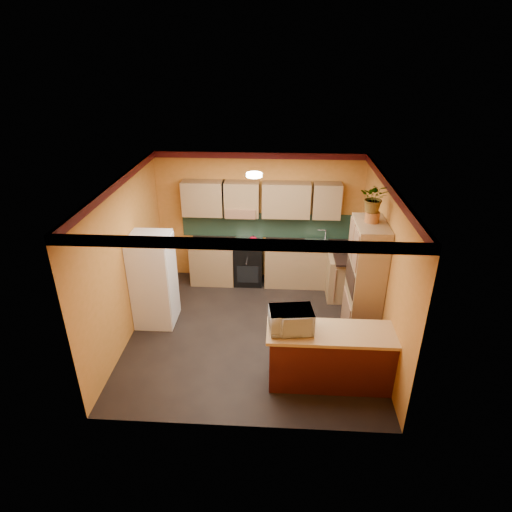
{
  "coord_description": "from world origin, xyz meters",
  "views": [
    {
      "loc": [
        0.44,
        -6.18,
        4.52
      ],
      "look_at": [
        0.04,
        0.45,
        1.27
      ],
      "focal_mm": 30.0,
      "sensor_mm": 36.0,
      "label": 1
    }
  ],
  "objects_px": {
    "pantry": "(365,283)",
    "breakfast_bar": "(332,359)",
    "base_cabinets_back": "(278,264)",
    "stove": "(249,262)",
    "microwave": "(291,320)",
    "fridge": "(154,280)"
  },
  "relations": [
    {
      "from": "pantry",
      "to": "breakfast_bar",
      "type": "relative_size",
      "value": 1.17
    },
    {
      "from": "base_cabinets_back",
      "to": "breakfast_bar",
      "type": "xyz_separation_m",
      "value": [
        0.81,
        -3.0,
        0.0
      ]
    },
    {
      "from": "stove",
      "to": "microwave",
      "type": "height_order",
      "value": "microwave"
    },
    {
      "from": "microwave",
      "to": "pantry",
      "type": "bearing_deg",
      "value": 37.02
    },
    {
      "from": "pantry",
      "to": "breakfast_bar",
      "type": "height_order",
      "value": "pantry"
    },
    {
      "from": "pantry",
      "to": "stove",
      "type": "bearing_deg",
      "value": 138.91
    },
    {
      "from": "pantry",
      "to": "breakfast_bar",
      "type": "xyz_separation_m",
      "value": [
        -0.61,
        -1.21,
        -0.61
      ]
    },
    {
      "from": "stove",
      "to": "fridge",
      "type": "height_order",
      "value": "fridge"
    },
    {
      "from": "breakfast_bar",
      "to": "pantry",
      "type": "bearing_deg",
      "value": 63.31
    },
    {
      "from": "stove",
      "to": "breakfast_bar",
      "type": "xyz_separation_m",
      "value": [
        1.44,
        -3.0,
        -0.02
      ]
    },
    {
      "from": "stove",
      "to": "pantry",
      "type": "xyz_separation_m",
      "value": [
        2.05,
        -1.79,
        0.59
      ]
    },
    {
      "from": "breakfast_bar",
      "to": "microwave",
      "type": "relative_size",
      "value": 2.98
    },
    {
      "from": "stove",
      "to": "microwave",
      "type": "distance_m",
      "value": 3.17
    },
    {
      "from": "pantry",
      "to": "breakfast_bar",
      "type": "bearing_deg",
      "value": -116.69
    },
    {
      "from": "breakfast_bar",
      "to": "fridge",
      "type": "bearing_deg",
      "value": 154.32
    },
    {
      "from": "base_cabinets_back",
      "to": "pantry",
      "type": "xyz_separation_m",
      "value": [
        1.42,
        -1.79,
        0.61
      ]
    },
    {
      "from": "base_cabinets_back",
      "to": "pantry",
      "type": "height_order",
      "value": "pantry"
    },
    {
      "from": "fridge",
      "to": "pantry",
      "type": "height_order",
      "value": "pantry"
    },
    {
      "from": "pantry",
      "to": "microwave",
      "type": "xyz_separation_m",
      "value": [
        -1.22,
        -1.21,
        0.05
      ]
    },
    {
      "from": "base_cabinets_back",
      "to": "breakfast_bar",
      "type": "relative_size",
      "value": 2.03
    },
    {
      "from": "pantry",
      "to": "base_cabinets_back",
      "type": "bearing_deg",
      "value": 128.54
    },
    {
      "from": "stove",
      "to": "breakfast_bar",
      "type": "height_order",
      "value": "stove"
    }
  ]
}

